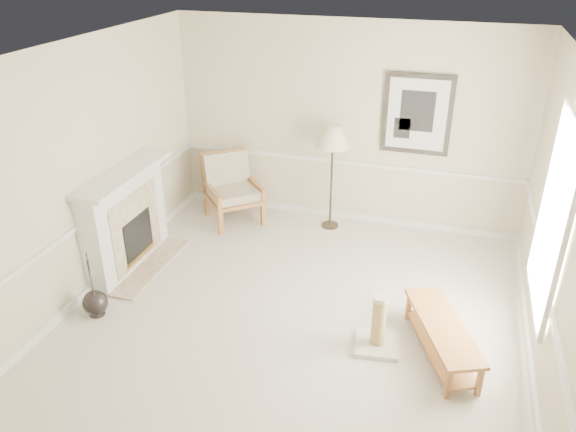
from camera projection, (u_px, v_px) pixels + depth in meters
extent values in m
plane|color=silver|center=(290.00, 324.00, 6.22)|extent=(5.50, 5.50, 0.00)
cube|color=beige|center=(347.00, 125.00, 7.91)|extent=(5.00, 0.04, 2.90)
cube|color=beige|center=(152.00, 405.00, 3.22)|extent=(5.00, 0.04, 2.90)
cube|color=beige|center=(75.00, 177.00, 6.22)|extent=(0.04, 5.50, 2.90)
cube|color=beige|center=(564.00, 242.00, 4.91)|extent=(0.04, 5.50, 2.90)
cube|color=white|center=(291.00, 57.00, 4.91)|extent=(5.00, 5.50, 0.04)
cube|color=white|center=(343.00, 214.00, 8.52)|extent=(4.95, 0.04, 0.10)
cube|color=white|center=(345.00, 162.00, 8.14)|extent=(4.95, 0.04, 0.05)
cube|color=white|center=(555.00, 217.00, 5.24)|extent=(0.03, 1.20, 1.80)
cube|color=white|center=(554.00, 217.00, 5.24)|extent=(0.05, 1.34, 1.94)
cube|color=black|center=(417.00, 114.00, 7.52)|extent=(0.92, 0.04, 1.10)
cube|color=white|center=(417.00, 115.00, 7.50)|extent=(0.78, 0.01, 0.96)
cube|color=black|center=(417.00, 111.00, 7.48)|extent=(0.45, 0.01, 0.55)
cube|color=white|center=(125.00, 221.00, 7.07)|extent=(0.28, 1.50, 1.25)
cube|color=white|center=(122.00, 174.00, 6.76)|extent=(0.46, 1.64, 0.06)
cube|color=#C6B28E|center=(136.00, 228.00, 7.06)|extent=(0.02, 1.05, 0.95)
cube|color=black|center=(138.00, 237.00, 7.12)|extent=(0.02, 0.62, 0.58)
cube|color=#B3903B|center=(141.00, 255.00, 7.23)|extent=(0.01, 0.66, 0.05)
cube|color=#C6B28E|center=(142.00, 265.00, 7.30)|extent=(0.60, 1.50, 0.03)
sphere|color=black|center=(95.00, 303.00, 6.30)|extent=(0.28, 0.28, 0.28)
cylinder|color=black|center=(97.00, 311.00, 6.35)|extent=(0.18, 0.18, 0.08)
cylinder|color=black|center=(90.00, 275.00, 6.13)|extent=(0.09, 0.09, 0.44)
cylinder|color=black|center=(91.00, 278.00, 6.15)|extent=(0.11, 0.11, 0.36)
cylinder|color=black|center=(89.00, 272.00, 6.12)|extent=(0.05, 0.05, 0.52)
cube|color=#935D2F|center=(221.00, 221.00, 8.00)|extent=(0.09, 0.09, 0.40)
cube|color=#935D2F|center=(207.00, 203.00, 8.53)|extent=(0.09, 0.09, 0.40)
cube|color=#935D2F|center=(263.00, 213.00, 8.24)|extent=(0.09, 0.09, 0.40)
cube|color=#935D2F|center=(247.00, 196.00, 8.77)|extent=(0.09, 0.09, 0.40)
cube|color=#935D2F|center=(234.00, 198.00, 8.31)|extent=(1.05, 1.05, 0.05)
cube|color=#935D2F|center=(225.00, 169.00, 8.44)|extent=(0.67, 0.62, 0.58)
cube|color=#935D2F|center=(212.00, 190.00, 8.11)|extent=(0.54, 0.60, 0.05)
cube|color=#935D2F|center=(254.00, 183.00, 8.35)|extent=(0.54, 0.60, 0.05)
cube|color=beige|center=(234.00, 192.00, 8.27)|extent=(0.96, 0.96, 0.13)
cube|color=beige|center=(227.00, 169.00, 8.37)|extent=(0.64, 0.61, 0.52)
cylinder|color=black|center=(330.00, 225.00, 8.29)|extent=(0.25, 0.25, 0.03)
cylinder|color=black|center=(331.00, 181.00, 7.97)|extent=(0.03, 0.03, 1.40)
cone|color=beige|center=(333.00, 136.00, 7.67)|extent=(0.64, 0.64, 0.31)
cube|color=#935D2F|center=(443.00, 326.00, 5.61)|extent=(0.89, 1.36, 0.04)
cube|color=#935D2F|center=(440.00, 346.00, 5.73)|extent=(0.80, 1.26, 0.03)
cube|color=#935D2F|center=(448.00, 384.00, 5.15)|extent=(0.06, 0.06, 0.34)
cube|color=#935D2F|center=(480.00, 381.00, 5.18)|extent=(0.06, 0.06, 0.34)
cube|color=#935D2F|center=(409.00, 307.00, 6.22)|extent=(0.06, 0.06, 0.34)
cube|color=#935D2F|center=(435.00, 305.00, 6.25)|extent=(0.06, 0.06, 0.34)
cube|color=silver|center=(377.00, 344.00, 5.86)|extent=(0.49, 0.49, 0.06)
cylinder|color=tan|center=(379.00, 322.00, 5.73)|extent=(0.14, 0.14, 0.54)
cylinder|color=silver|center=(381.00, 298.00, 5.60)|extent=(0.17, 0.17, 0.04)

